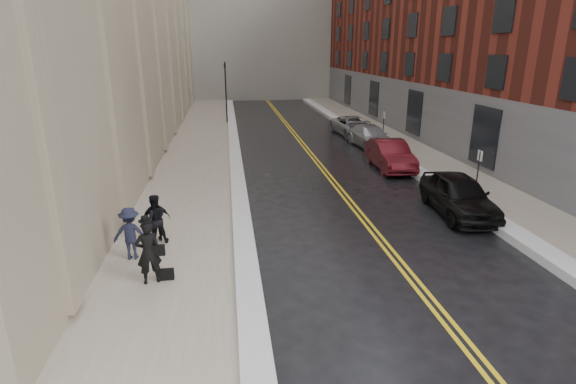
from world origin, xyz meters
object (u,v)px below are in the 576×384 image
object	(u,v)px
car_silver_near	(370,136)
pedestrian_b	(131,233)
car_maroon	(390,155)
car_silver_far	(353,126)
car_black	(459,195)
pedestrian_a	(154,219)
pedestrian_c	(156,219)
pedestrian_main	(148,252)

from	to	relation	value
car_silver_near	pedestrian_b	xyz separation A→B (m)	(-12.44, -15.40, 0.27)
car_maroon	car_silver_far	size ratio (longest dim) A/B	0.94
car_black	pedestrian_a	size ratio (longest dim) A/B	2.80
car_maroon	pedestrian_a	distance (m)	14.23
car_maroon	pedestrian_a	world-z (taller)	pedestrian_a
car_black	car_silver_near	distance (m)	12.73
car_maroon	car_silver_far	world-z (taller)	car_maroon
car_black	car_maroon	xyz separation A→B (m)	(-0.21, 7.14, -0.03)
pedestrian_b	car_silver_near	bearing A→B (deg)	-127.30
car_silver_far	pedestrian_c	bearing A→B (deg)	-128.81
car_black	car_silver_far	world-z (taller)	car_black
car_maroon	pedestrian_main	xyz separation A→B (m)	(-10.99, -11.43, 0.29)
pedestrian_main	pedestrian_b	distance (m)	1.81
pedestrian_c	car_silver_near	bearing A→B (deg)	-148.78
pedestrian_a	pedestrian_c	xyz separation A→B (m)	(0.02, 0.19, -0.06)
car_maroon	pedestrian_main	world-z (taller)	pedestrian_main
car_black	pedestrian_b	distance (m)	12.28
pedestrian_c	car_black	bearing A→B (deg)	168.32
car_silver_near	pedestrian_c	size ratio (longest dim) A/B	3.12
car_silver_far	pedestrian_c	xyz separation A→B (m)	(-11.87, -18.30, 0.23)
car_silver_far	pedestrian_b	xyz separation A→B (m)	(-12.44, -19.55, 0.28)
pedestrian_a	pedestrian_b	xyz separation A→B (m)	(-0.56, -1.06, -0.02)
car_maroon	pedestrian_b	world-z (taller)	pedestrian_b
car_silver_far	pedestrian_main	xyz separation A→B (m)	(-11.66, -21.17, 0.36)
car_black	car_silver_near	bearing A→B (deg)	92.65
car_black	pedestrian_a	xyz separation A→B (m)	(-11.43, -1.61, 0.19)
car_silver_near	car_silver_far	distance (m)	4.15
car_black	car_silver_far	bearing A→B (deg)	93.15
car_silver_near	pedestrian_b	world-z (taller)	pedestrian_b
pedestrian_b	pedestrian_c	xyz separation A→B (m)	(0.57, 1.25, -0.04)
car_black	pedestrian_main	size ratio (longest dim) A/B	2.59
car_silver_near	car_maroon	bearing A→B (deg)	-101.08
car_maroon	car_silver_near	size ratio (longest dim) A/B	0.97
car_silver_far	pedestrian_c	size ratio (longest dim) A/B	3.21
car_black	car_silver_far	distance (m)	16.88
pedestrian_c	pedestrian_main	bearing A→B (deg)	75.42
pedestrian_b	pedestrian_c	bearing A→B (deg)	-113.06
pedestrian_a	pedestrian_c	world-z (taller)	pedestrian_a
pedestrian_c	pedestrian_b	bearing A→B (deg)	46.51
pedestrian_c	car_maroon	bearing A→B (deg)	-161.40
pedestrian_main	pedestrian_a	bearing A→B (deg)	-102.33
car_maroon	car_silver_near	distance (m)	5.63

